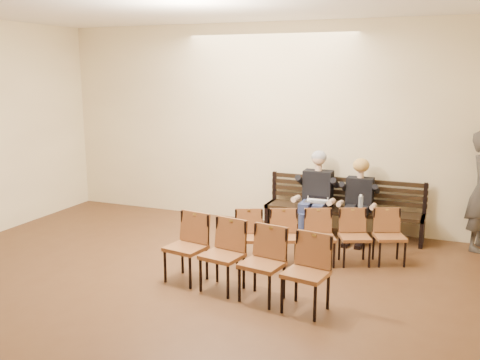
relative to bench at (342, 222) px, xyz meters
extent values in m
plane|color=#52331C|center=(-1.42, -4.65, -0.23)|extent=(10.00, 10.00, 0.00)
cube|color=#F8E6B2|center=(-1.42, 0.35, 1.52)|extent=(8.00, 0.02, 3.50)
cube|color=black|center=(0.00, 0.00, 0.00)|extent=(2.60, 0.90, 0.45)
cube|color=#B5B6BA|center=(-0.39, -0.28, 0.35)|extent=(0.36, 0.29, 0.25)
cylinder|color=silver|center=(0.35, -0.42, 0.35)|extent=(0.09, 0.09, 0.24)
cube|color=black|center=(-0.22, -0.90, -0.10)|extent=(0.40, 0.33, 0.25)
cube|color=brown|center=(-0.03, -1.46, 0.16)|extent=(2.35, 1.35, 0.78)
cube|color=brown|center=(-0.65, -2.85, 0.22)|extent=(2.21, 0.84, 0.89)
camera|label=1|loc=(1.65, -8.53, 2.49)|focal=40.00mm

